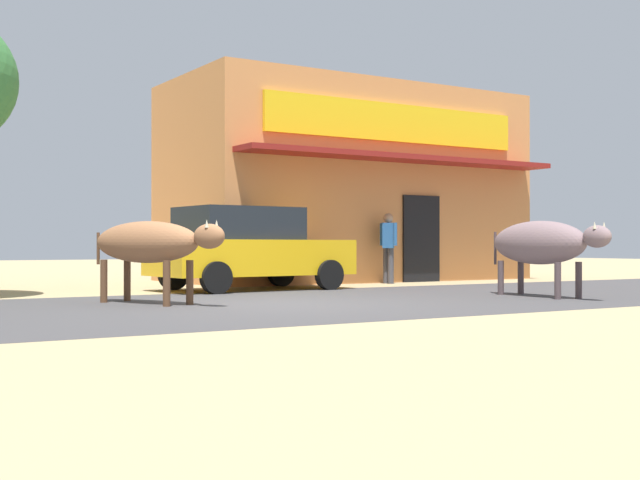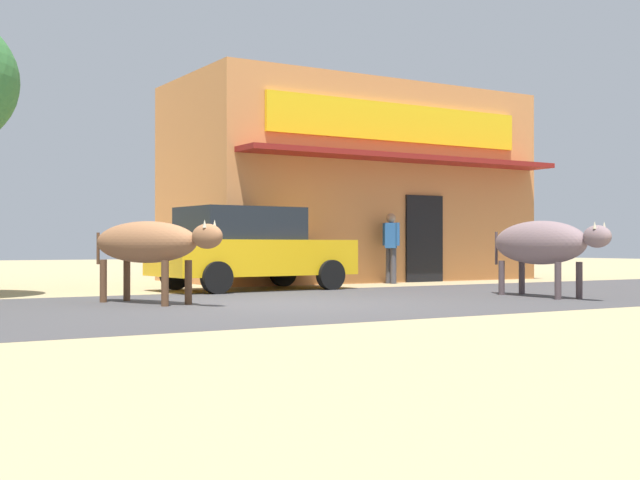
{
  "view_description": "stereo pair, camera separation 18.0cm",
  "coord_description": "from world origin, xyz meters",
  "px_view_note": "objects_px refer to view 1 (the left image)",
  "views": [
    {
      "loc": [
        -6.26,
        -11.35,
        0.9
      ],
      "look_at": [
        1.57,
        1.18,
        0.98
      ],
      "focal_mm": 47.76,
      "sensor_mm": 36.0,
      "label": 1
    },
    {
      "loc": [
        -6.11,
        -11.44,
        0.9
      ],
      "look_at": [
        1.57,
        1.18,
        0.98
      ],
      "focal_mm": 47.76,
      "sensor_mm": 36.0,
      "label": 2
    }
  ],
  "objects_px": {
    "parked_hatchback_car": "(248,248)",
    "cow_far_dark": "(541,243)",
    "cow_near_brown": "(149,243)",
    "pedestrian_by_shop": "(388,242)"
  },
  "relations": [
    {
      "from": "parked_hatchback_car",
      "to": "cow_far_dark",
      "type": "bearing_deg",
      "value": -55.04
    },
    {
      "from": "parked_hatchback_car",
      "to": "cow_near_brown",
      "type": "xyz_separation_m",
      "value": [
        -3.09,
        -2.77,
        0.09
      ]
    },
    {
      "from": "parked_hatchback_car",
      "to": "cow_far_dark",
      "type": "height_order",
      "value": "parked_hatchback_car"
    },
    {
      "from": "parked_hatchback_car",
      "to": "cow_near_brown",
      "type": "distance_m",
      "value": 4.15
    },
    {
      "from": "parked_hatchback_car",
      "to": "pedestrian_by_shop",
      "type": "xyz_separation_m",
      "value": [
        4.06,
        0.77,
        0.11
      ]
    },
    {
      "from": "parked_hatchback_car",
      "to": "cow_far_dark",
      "type": "distance_m",
      "value": 5.72
    },
    {
      "from": "parked_hatchback_car",
      "to": "cow_far_dark",
      "type": "relative_size",
      "value": 1.42
    },
    {
      "from": "pedestrian_by_shop",
      "to": "cow_far_dark",
      "type": "bearing_deg",
      "value": -98.15
    },
    {
      "from": "parked_hatchback_car",
      "to": "cow_near_brown",
      "type": "height_order",
      "value": "parked_hatchback_car"
    },
    {
      "from": "cow_far_dark",
      "to": "pedestrian_by_shop",
      "type": "distance_m",
      "value": 5.51
    }
  ]
}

